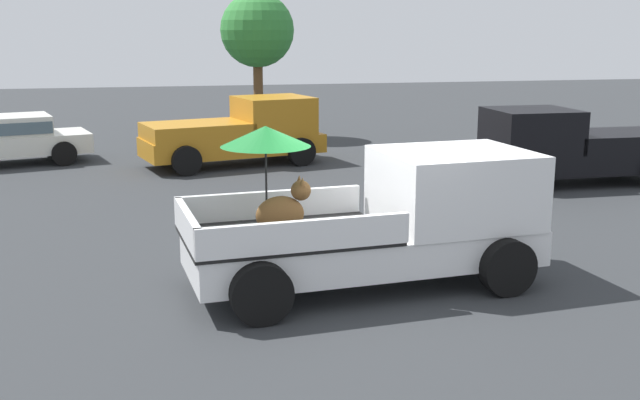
{
  "coord_description": "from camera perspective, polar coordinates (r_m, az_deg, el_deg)",
  "views": [
    {
      "loc": [
        -2.87,
        -10.07,
        3.63
      ],
      "look_at": [
        -0.46,
        0.85,
        1.1
      ],
      "focal_mm": 42.64,
      "sensor_mm": 36.0,
      "label": 1
    }
  ],
  "objects": [
    {
      "name": "tree_by_lot",
      "position": [
        25.73,
        -4.73,
        12.5
      ],
      "size": [
        2.44,
        2.44,
        4.8
      ],
      "color": "brown",
      "rests_on": "ground"
    },
    {
      "name": "pickup_truck_red",
      "position": [
        20.79,
        -6.02,
        5.07
      ],
      "size": [
        5.09,
        3.06,
        1.8
      ],
      "rotation": [
        0.0,
        0.0,
        0.25
      ],
      "color": "black",
      "rests_on": "ground"
    },
    {
      "name": "ground_plane",
      "position": [
        11.08,
        3.29,
        -6.39
      ],
      "size": [
        80.0,
        80.0,
        0.0
      ],
      "primitive_type": "plane",
      "color": "#2D3033"
    },
    {
      "name": "parked_sedan_near",
      "position": [
        22.33,
        -22.42,
        4.36
      ],
      "size": [
        4.61,
        2.82,
        1.33
      ],
      "rotation": [
        0.0,
        0.0,
        3.41
      ],
      "color": "black",
      "rests_on": "ground"
    },
    {
      "name": "pickup_truck_far",
      "position": [
        19.02,
        18.15,
        3.79
      ],
      "size": [
        4.81,
        2.19,
        1.8
      ],
      "rotation": [
        0.0,
        0.0,
        3.14
      ],
      "color": "black",
      "rests_on": "ground"
    },
    {
      "name": "pickup_truck_main",
      "position": [
        10.96,
        5.4,
        -1.33
      ],
      "size": [
        5.2,
        2.63,
        2.35
      ],
      "rotation": [
        0.0,
        0.0,
        0.09
      ],
      "color": "black",
      "rests_on": "ground"
    }
  ]
}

